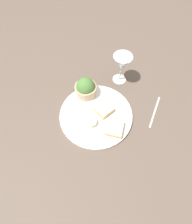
{
  "coord_description": "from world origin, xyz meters",
  "views": [
    {
      "loc": [
        -0.38,
        0.14,
        0.73
      ],
      "look_at": [
        0.0,
        0.0,
        0.03
      ],
      "focal_mm": 28.0,
      "sensor_mm": 36.0,
      "label": 1
    }
  ],
  "objects_px": {
    "salad_bowl": "(86,88)",
    "wine_glass": "(122,64)",
    "cheese_toast_near": "(104,109)",
    "cheese_toast_far": "(115,128)",
    "sauce_ramekin": "(91,122)",
    "fork": "(155,112)"
  },
  "relations": [
    {
      "from": "sauce_ramekin",
      "to": "wine_glass",
      "type": "relative_size",
      "value": 0.3
    },
    {
      "from": "salad_bowl",
      "to": "cheese_toast_near",
      "type": "bearing_deg",
      "value": -159.22
    },
    {
      "from": "salad_bowl",
      "to": "cheese_toast_far",
      "type": "xyz_separation_m",
      "value": [
        -0.23,
        -0.06,
        -0.03
      ]
    },
    {
      "from": "sauce_ramekin",
      "to": "wine_glass",
      "type": "xyz_separation_m",
      "value": [
        0.21,
        -0.23,
        0.09
      ]
    },
    {
      "from": "wine_glass",
      "to": "cheese_toast_near",
      "type": "bearing_deg",
      "value": 136.29
    },
    {
      "from": "salad_bowl",
      "to": "wine_glass",
      "type": "bearing_deg",
      "value": -79.94
    },
    {
      "from": "salad_bowl",
      "to": "sauce_ramekin",
      "type": "distance_m",
      "value": 0.18
    },
    {
      "from": "salad_bowl",
      "to": "cheese_toast_far",
      "type": "bearing_deg",
      "value": -166.53
    },
    {
      "from": "salad_bowl",
      "to": "fork",
      "type": "bearing_deg",
      "value": -126.88
    },
    {
      "from": "salad_bowl",
      "to": "cheese_toast_far",
      "type": "height_order",
      "value": "salad_bowl"
    },
    {
      "from": "salad_bowl",
      "to": "wine_glass",
      "type": "relative_size",
      "value": 0.67
    },
    {
      "from": "cheese_toast_near",
      "to": "cheese_toast_far",
      "type": "height_order",
      "value": "same"
    },
    {
      "from": "wine_glass",
      "to": "fork",
      "type": "height_order",
      "value": "wine_glass"
    },
    {
      "from": "salad_bowl",
      "to": "sauce_ramekin",
      "type": "bearing_deg",
      "value": 169.7
    },
    {
      "from": "salad_bowl",
      "to": "sauce_ramekin",
      "type": "relative_size",
      "value": 2.21
    },
    {
      "from": "cheese_toast_far",
      "to": "cheese_toast_near",
      "type": "bearing_deg",
      "value": 4.66
    },
    {
      "from": "wine_glass",
      "to": "sauce_ramekin",
      "type": "bearing_deg",
      "value": 131.92
    },
    {
      "from": "sauce_ramekin",
      "to": "wine_glass",
      "type": "bearing_deg",
      "value": -48.08
    },
    {
      "from": "cheese_toast_far",
      "to": "fork",
      "type": "relative_size",
      "value": 0.77
    },
    {
      "from": "cheese_toast_far",
      "to": "salad_bowl",
      "type": "bearing_deg",
      "value": 13.47
    },
    {
      "from": "wine_glass",
      "to": "fork",
      "type": "xyz_separation_m",
      "value": [
        -0.24,
        -0.08,
        -0.11
      ]
    },
    {
      "from": "cheese_toast_near",
      "to": "cheese_toast_far",
      "type": "xyz_separation_m",
      "value": [
        -0.11,
        -0.01,
        0.0
      ]
    }
  ]
}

